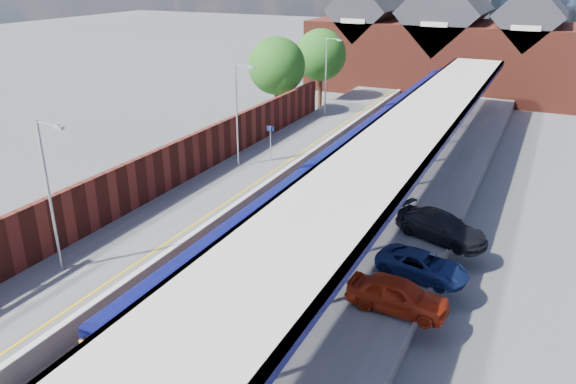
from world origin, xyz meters
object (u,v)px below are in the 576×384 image
at_px(train, 396,123).
at_px(lamp_post_d, 327,71).
at_px(lamp_post_b, 50,188).
at_px(parked_car_red, 398,295).
at_px(parked_car_blue, 422,265).
at_px(lamp_post_c, 238,109).
at_px(platform_sign, 270,137).
at_px(parked_car_dark, 441,227).

distance_m(train, lamp_post_d, 9.49).
distance_m(train, lamp_post_b, 28.76).
xyz_separation_m(lamp_post_d, parked_car_red, (14.56, -28.61, -3.30)).
xyz_separation_m(train, parked_car_blue, (7.01, -21.11, -0.56)).
bearing_deg(parked_car_blue, lamp_post_c, 67.63).
relative_size(lamp_post_c, parked_car_red, 1.71).
relative_size(lamp_post_b, lamp_post_d, 1.00).
bearing_deg(lamp_post_b, train, 74.07).
relative_size(train, lamp_post_d, 9.42).
xyz_separation_m(platform_sign, parked_car_dark, (13.50, -7.50, -0.99)).
xyz_separation_m(lamp_post_b, parked_car_dark, (14.86, 10.50, -3.30)).
bearing_deg(train, lamp_post_c, -124.29).
xyz_separation_m(parked_car_dark, parked_car_blue, (0.00, -4.09, -0.13)).
bearing_deg(platform_sign, parked_car_dark, -29.06).
bearing_deg(parked_car_red, lamp_post_d, 29.61).
relative_size(platform_sign, parked_car_red, 0.61).
relative_size(parked_car_red, parked_car_dark, 0.85).
bearing_deg(parked_car_dark, lamp_post_c, 90.89).
xyz_separation_m(platform_sign, parked_car_blue, (13.50, -11.59, -1.13)).
bearing_deg(parked_car_blue, platform_sign, 59.82).
xyz_separation_m(lamp_post_c, parked_car_red, (14.56, -12.61, -3.30)).
relative_size(platform_sign, parked_car_dark, 0.52).
height_order(lamp_post_c, platform_sign, lamp_post_c).
bearing_deg(parked_car_blue, parked_car_red, -175.30).
bearing_deg(lamp_post_c, platform_sign, 55.74).
relative_size(train, parked_car_dark, 13.75).
distance_m(train, platform_sign, 11.54).
height_order(train, parked_car_dark, train).
distance_m(lamp_post_d, parked_car_dark, 26.34).
bearing_deg(parked_car_dark, parked_car_red, -161.26).
bearing_deg(parked_car_dark, platform_sign, 82.14).
bearing_deg(train, parked_car_dark, -67.63).
bearing_deg(lamp_post_b, lamp_post_c, 90.00).
relative_size(parked_car_dark, parked_car_blue, 1.18).
distance_m(lamp_post_c, parked_car_red, 19.54).
relative_size(lamp_post_d, parked_car_dark, 1.46).
distance_m(lamp_post_d, parked_car_red, 32.27).
distance_m(platform_sign, parked_car_blue, 17.83).
xyz_separation_m(train, lamp_post_d, (-7.86, 4.48, 2.87)).
height_order(lamp_post_c, lamp_post_d, same).
distance_m(train, lamp_post_c, 14.24).
height_order(lamp_post_d, platform_sign, lamp_post_d).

